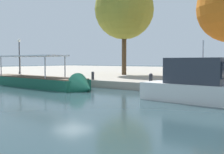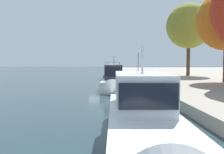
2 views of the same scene
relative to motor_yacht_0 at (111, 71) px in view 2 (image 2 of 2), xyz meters
The scene contains 9 objects.
ground_plane 24.57m from the motor_yacht_0, ahead, with size 220.00×220.00×0.00m, color #23383D.
motor_yacht_0 is the anchor object (origin of this frame).
tour_boat_1 17.54m from the motor_yacht_0, ahead, with size 14.59×3.61×3.83m.
motor_yacht_2 33.52m from the motor_yacht_0, ahead, with size 8.63×2.91×4.33m.
motor_yacht_3 50.30m from the motor_yacht_0, ahead, with size 9.77×2.72×4.13m.
mooring_bollard_0 27.61m from the motor_yacht_0, ahead, with size 0.31×0.31×0.76m.
mooring_bollard_2 21.72m from the motor_yacht_0, ahead, with size 0.28×0.28×0.77m.
lamp_post 9.09m from the motor_yacht_0, 40.87° to the left, with size 0.38×0.38×4.61m.
tree_3 23.61m from the motor_yacht_0, 31.55° to the left, with size 7.26×7.26×11.65m.
Camera 2 is at (33.63, 0.51, 2.91)m, focal length 38.96 mm.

